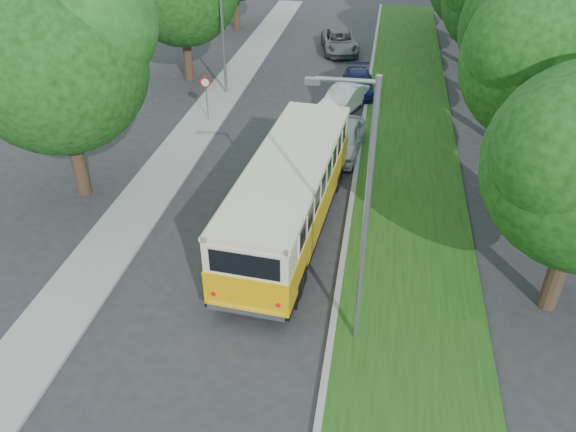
% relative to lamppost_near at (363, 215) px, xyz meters
% --- Properties ---
extents(ground, '(120.00, 120.00, 0.00)m').
position_rel_lamppost_near_xyz_m(ground, '(-4.21, 2.50, -4.37)').
color(ground, '#2B2B2D').
rests_on(ground, ground).
extents(curb, '(0.20, 70.00, 0.15)m').
position_rel_lamppost_near_xyz_m(curb, '(-0.61, 7.50, -4.29)').
color(curb, gray).
rests_on(curb, ground).
extents(grass_verge, '(4.50, 70.00, 0.13)m').
position_rel_lamppost_near_xyz_m(grass_verge, '(1.74, 7.50, -4.30)').
color(grass_verge, '#1E4512').
rests_on(grass_verge, ground).
extents(sidewalk, '(2.20, 70.00, 0.12)m').
position_rel_lamppost_near_xyz_m(sidewalk, '(-9.01, 7.50, -4.31)').
color(sidewalk, gray).
rests_on(sidewalk, ground).
extents(lamppost_near, '(1.71, 0.16, 8.00)m').
position_rel_lamppost_near_xyz_m(lamppost_near, '(0.00, 0.00, 0.00)').
color(lamppost_near, gray).
rests_on(lamppost_near, ground).
extents(lamppost_far, '(1.71, 0.16, 7.50)m').
position_rel_lamppost_near_xyz_m(lamppost_far, '(-8.91, 18.50, -0.25)').
color(lamppost_far, gray).
rests_on(lamppost_far, ground).
extents(warning_sign, '(0.56, 0.10, 2.50)m').
position_rel_lamppost_near_xyz_m(warning_sign, '(-8.71, 14.48, -2.66)').
color(warning_sign, gray).
rests_on(warning_sign, ground).
extents(vintage_bus, '(3.52, 10.73, 3.14)m').
position_rel_lamppost_near_xyz_m(vintage_bus, '(-2.76, 5.15, -2.80)').
color(vintage_bus, '#F4B307').
rests_on(vintage_bus, ground).
extents(car_silver, '(2.16, 4.52, 1.49)m').
position_rel_lamppost_near_xyz_m(car_silver, '(-1.39, 12.05, -3.62)').
color(car_silver, silver).
rests_on(car_silver, ground).
extents(car_white, '(2.75, 4.32, 1.35)m').
position_rel_lamppost_near_xyz_m(car_white, '(-1.85, 17.08, -3.70)').
color(car_white, white).
rests_on(car_white, ground).
extents(car_blue, '(2.21, 4.44, 1.24)m').
position_rel_lamppost_near_xyz_m(car_blue, '(-1.21, 19.97, -3.75)').
color(car_blue, navy).
rests_on(car_blue, ground).
extents(car_grey, '(3.30, 5.44, 1.41)m').
position_rel_lamppost_near_xyz_m(car_grey, '(-3.04, 27.88, -3.66)').
color(car_grey, '#585B60').
rests_on(car_grey, ground).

